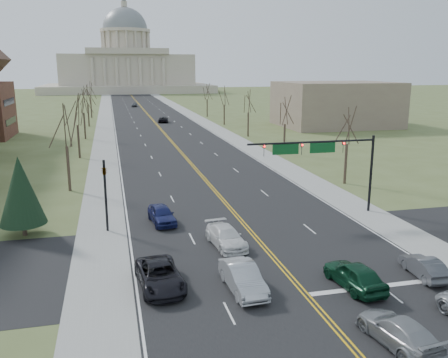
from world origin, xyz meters
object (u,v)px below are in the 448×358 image
car_sb_inner_second (226,237)px  car_nb_inner_lead (355,275)px  car_nb_inner_second (399,331)px  car_sb_outer_lead (160,276)px  car_sb_outer_second (162,214)px  signal_left (105,188)px  car_nb_outer_lead (424,267)px  car_sb_inner_lead (243,278)px  signal_mast (322,153)px  car_far_nb (163,119)px  car_far_sb (134,105)px

car_sb_inner_second → car_nb_inner_lead: bearing=-61.9°
car_nb_inner_second → car_sb_outer_lead: bearing=-47.2°
car_nb_inner_lead → car_sb_inner_second: bearing=-60.5°
car_sb_outer_second → car_nb_inner_second: bearing=-73.9°
signal_left → car_nb_inner_second: (13.78, -20.38, -2.98)m
car_nb_outer_lead → car_sb_outer_second: bearing=-39.3°
car_sb_inner_lead → car_sb_outer_lead: (-4.83, 1.62, -0.06)m
car_nb_inner_second → car_sb_inner_second: (-5.04, 14.74, 0.02)m
signal_mast → car_sb_outer_lead: (-15.81, -11.40, -4.99)m
signal_mast → car_sb_inner_lead: bearing=-130.1°
car_far_nb → car_sb_outer_lead: bearing=90.3°
car_nb_inner_lead → car_sb_outer_lead: size_ratio=0.89×
signal_mast → car_far_sb: signal_mast is taller
signal_mast → signal_left: size_ratio=2.02×
car_sb_outer_lead → car_sb_inner_second: size_ratio=1.08×
signal_left → signal_mast: bearing=-0.0°
car_nb_inner_second → car_sb_inner_lead: size_ratio=1.00×
car_nb_inner_second → car_sb_inner_lead: bearing=-58.8°
car_nb_inner_second → car_far_sb: bearing=-95.3°
car_far_nb → car_far_sb: size_ratio=1.20×
signal_left → car_sb_outer_lead: size_ratio=1.10×
car_nb_inner_lead → car_sb_inner_lead: size_ratio=0.98×
car_sb_inner_second → car_far_sb: car_sb_inner_second is taller
signal_mast → car_nb_inner_second: 21.61m
car_nb_inner_lead → car_far_sb: 142.99m
car_nb_outer_lead → signal_mast: bearing=-81.2°
car_nb_inner_lead → car_sb_outer_lead: (-11.62, 2.84, -0.07)m
signal_mast → car_nb_inner_lead: size_ratio=2.50×
car_nb_inner_lead → car_far_nb: bearing=-94.7°
signal_left → car_far_nb: bearing=80.3°
car_sb_inner_second → car_far_sb: 134.28m
car_sb_outer_second → car_nb_outer_lead: bearing=-51.2°
car_nb_inner_lead → car_sb_inner_lead: 6.90m
car_nb_outer_lead → car_sb_inner_lead: car_sb_inner_lead is taller
car_far_sb → signal_left: bearing=-86.6°
car_far_nb → car_far_sb: bearing=-78.2°
car_nb_outer_lead → car_nb_inner_second: size_ratio=0.83×
car_nb_inner_lead → car_sb_outer_second: 18.27m
car_far_sb → signal_mast: bearing=-78.2°
car_nb_inner_second → car_far_sb: (-4.57, 149.02, 0.00)m
car_nb_outer_lead → car_nb_inner_second: 8.94m
car_nb_outer_lead → car_nb_inner_lead: bearing=8.9°
car_sb_inner_second → car_sb_outer_lead: bearing=-141.1°
car_nb_outer_lead → car_sb_inner_lead: bearing=0.7°
car_sb_inner_lead → car_far_nb: car_sb_inner_lead is taller
car_sb_inner_lead → car_sb_inner_second: (0.77, 7.38, -0.08)m
car_nb_outer_lead → car_nb_inner_second: car_nb_inner_second is taller
car_far_nb → car_nb_inner_lead: bearing=97.7°
car_sb_outer_lead → car_far_nb: (10.37, 90.46, -0.05)m
car_far_sb → car_sb_inner_lead: bearing=-83.0°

